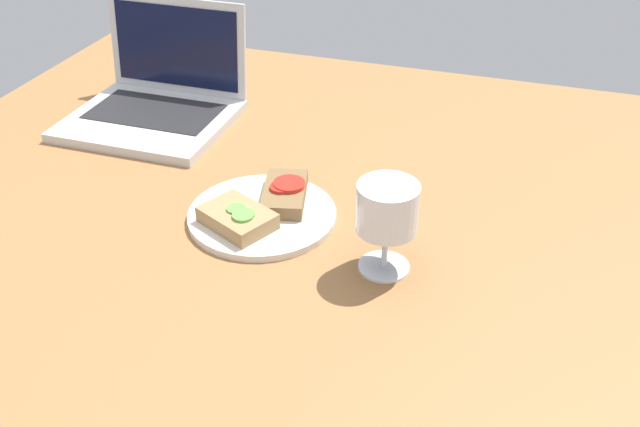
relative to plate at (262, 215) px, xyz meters
The scene contains 6 objects.
wooden_table 3.21cm from the plate, 61.87° to the right, with size 140.00×140.00×3.00cm, color #9E6B3D.
plate is the anchor object (origin of this frame).
sandwich_with_cucumber 5.20cm from the plate, 115.25° to the right, with size 12.86×11.41×2.95cm.
sandwich_with_tomato 5.26cm from the plate, 63.83° to the left, with size 9.25×13.20×3.02cm.
wine_glass 23.58cm from the plate, 16.75° to the right, with size 8.47×8.47×13.46cm.
laptop 42.65cm from the plate, 140.58° to the left, with size 30.20×28.03×20.63cm.
Camera 1 is at (36.03, -82.54, 64.53)cm, focal length 40.00 mm.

